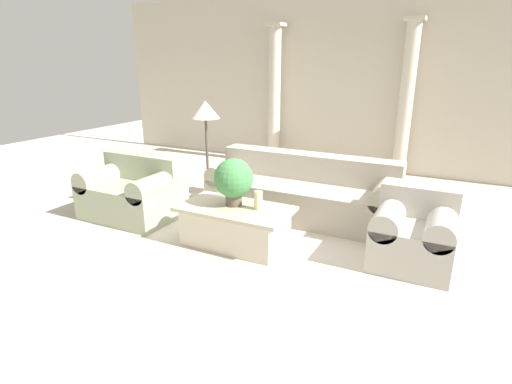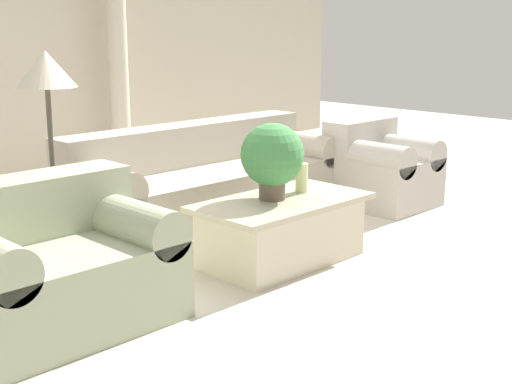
% 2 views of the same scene
% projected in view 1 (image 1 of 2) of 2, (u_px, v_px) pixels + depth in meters
% --- Properties ---
extents(ground_plane, '(16.00, 16.00, 0.00)m').
position_uv_depth(ground_plane, '(265.00, 229.00, 4.91)').
color(ground_plane, beige).
extents(wall_back, '(10.00, 0.06, 3.20)m').
position_uv_depth(wall_back, '(347.00, 82.00, 7.32)').
color(wall_back, beige).
rests_on(wall_back, ground_plane).
extents(sofa_long, '(2.44, 0.88, 0.79)m').
position_uv_depth(sofa_long, '(302.00, 192.00, 5.26)').
color(sofa_long, '#ADA393').
rests_on(sofa_long, ground_plane).
extents(loveseat, '(1.18, 0.88, 0.79)m').
position_uv_depth(loveseat, '(135.00, 190.00, 5.26)').
color(loveseat, '#A3AA8C').
rests_on(loveseat, ground_plane).
extents(coffee_table, '(1.24, 0.68, 0.45)m').
position_uv_depth(coffee_table, '(235.00, 225.00, 4.43)').
color(coffee_table, beige).
rests_on(coffee_table, ground_plane).
extents(potted_plant, '(0.43, 0.43, 0.53)m').
position_uv_depth(potted_plant, '(234.00, 179.00, 4.33)').
color(potted_plant, brown).
rests_on(potted_plant, coffee_table).
extents(pillar_candle, '(0.09, 0.09, 0.21)m').
position_uv_depth(pillar_candle, '(258.00, 200.00, 4.26)').
color(pillar_candle, beige).
rests_on(pillar_candle, coffee_table).
extents(floor_lamp, '(0.39, 0.39, 1.45)m').
position_uv_depth(floor_lamp, '(206.00, 115.00, 5.53)').
color(floor_lamp, '#4C473D').
rests_on(floor_lamp, ground_plane).
extents(column_left, '(0.32, 0.32, 2.64)m').
position_uv_depth(column_left, '(274.00, 95.00, 7.72)').
color(column_left, beige).
rests_on(column_left, ground_plane).
extents(column_right, '(0.32, 0.32, 2.64)m').
position_uv_depth(column_right, '(406.00, 100.00, 6.68)').
color(column_right, beige).
rests_on(column_right, ground_plane).
extents(armchair, '(0.76, 0.83, 0.76)m').
position_uv_depth(armchair, '(414.00, 230.00, 4.01)').
color(armchair, '#B7B2A8').
rests_on(armchair, ground_plane).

